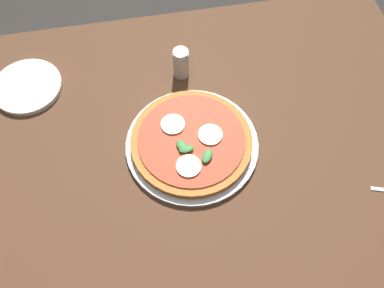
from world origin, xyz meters
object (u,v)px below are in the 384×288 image
at_px(dining_table, 170,164).
at_px(pizza, 191,141).
at_px(plate_white, 27,87).
at_px(serving_tray, 192,145).
at_px(pepper_shaker, 181,63).

distance_m(dining_table, pizza, 0.13).
distance_m(dining_table, plate_white, 0.43).
relative_size(serving_tray, plate_white, 1.78).
height_order(dining_table, pepper_shaker, pepper_shaker).
distance_m(pizza, plate_white, 0.47).
bearing_deg(pepper_shaker, pizza, -93.40).
relative_size(dining_table, plate_white, 7.76).
distance_m(serving_tray, plate_white, 0.47).
bearing_deg(serving_tray, pepper_shaker, 86.93).
bearing_deg(plate_white, serving_tray, -32.53).
xyz_separation_m(dining_table, serving_tray, (0.06, -0.01, 0.10)).
distance_m(serving_tray, pepper_shaker, 0.23).
xyz_separation_m(dining_table, plate_white, (-0.34, 0.24, 0.10)).
bearing_deg(pizza, plate_white, 147.44).
xyz_separation_m(serving_tray, plate_white, (-0.40, 0.25, 0.00)).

